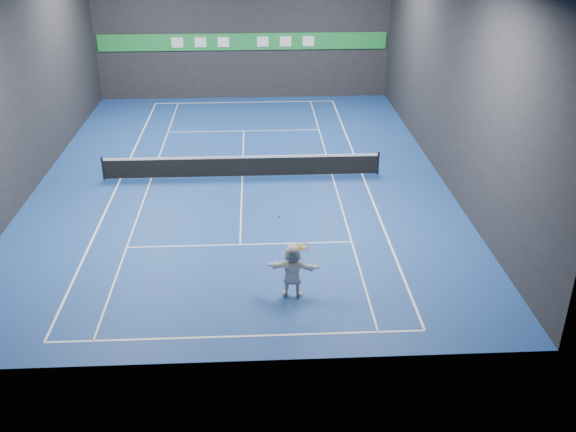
{
  "coord_description": "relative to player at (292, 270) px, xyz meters",
  "views": [
    {
      "loc": [
        0.7,
        -26.99,
        11.35
      ],
      "look_at": [
        1.72,
        -7.15,
        1.5
      ],
      "focal_mm": 40.0,
      "sensor_mm": 36.0,
      "label": 1
    }
  ],
  "objects": [
    {
      "name": "wall_back",
      "position": [
        -1.72,
        22.81,
        3.59
      ],
      "size": [
        18.0,
        0.1,
        9.0
      ],
      "primitive_type": "cube",
      "color": "black",
      "rests_on": "ground"
    },
    {
      "name": "sideline_singles_left",
      "position": [
        -5.83,
        9.81,
        -0.91
      ],
      "size": [
        0.06,
        23.78,
        0.01
      ],
      "primitive_type": "cube",
      "color": "white",
      "rests_on": "ground"
    },
    {
      "name": "baseline_near",
      "position": [
        -1.72,
        -2.08,
        -0.91
      ],
      "size": [
        10.98,
        0.08,
        0.01
      ],
      "primitive_type": "cube",
      "color": "white",
      "rests_on": "ground"
    },
    {
      "name": "service_line_far",
      "position": [
        -1.72,
        16.21,
        -0.91
      ],
      "size": [
        8.23,
        0.06,
        0.01
      ],
      "primitive_type": "cube",
      "color": "white",
      "rests_on": "ground"
    },
    {
      "name": "wall_right",
      "position": [
        7.28,
        9.81,
        3.59
      ],
      "size": [
        0.1,
        26.0,
        9.0
      ],
      "primitive_type": "cube",
      "color": "black",
      "rests_on": "ground"
    },
    {
      "name": "tennis_ball",
      "position": [
        -0.4,
        0.04,
        1.88
      ],
      "size": [
        0.07,
        0.07,
        0.07
      ],
      "primitive_type": "sphere",
      "color": "#CBE826",
      "rests_on": "player"
    },
    {
      "name": "wall_front",
      "position": [
        -1.72,
        -3.19,
        3.59
      ],
      "size": [
        18.0,
        0.1,
        9.0
      ],
      "primitive_type": "cube",
      "color": "black",
      "rests_on": "ground"
    },
    {
      "name": "sideline_doubles_left",
      "position": [
        -7.21,
        9.81,
        -0.91
      ],
      "size": [
        0.08,
        23.78,
        0.01
      ],
      "primitive_type": "cube",
      "color": "white",
      "rests_on": "ground"
    },
    {
      "name": "sideline_doubles_right",
      "position": [
        3.77,
        9.81,
        -0.91
      ],
      "size": [
        0.08,
        23.78,
        0.01
      ],
      "primitive_type": "cube",
      "color": "white",
      "rests_on": "ground"
    },
    {
      "name": "service_line_near",
      "position": [
        -1.72,
        3.41,
        -0.91
      ],
      "size": [
        8.23,
        0.06,
        0.01
      ],
      "primitive_type": "cube",
      "color": "white",
      "rests_on": "ground"
    },
    {
      "name": "sideline_singles_right",
      "position": [
        2.39,
        9.81,
        -0.91
      ],
      "size": [
        0.06,
        23.78,
        0.01
      ],
      "primitive_type": "cube",
      "color": "white",
      "rests_on": "ground"
    },
    {
      "name": "baseline_far",
      "position": [
        -1.72,
        21.7,
        -0.91
      ],
      "size": [
        10.98,
        0.08,
        0.01
      ],
      "primitive_type": "cube",
      "color": "white",
      "rests_on": "ground"
    },
    {
      "name": "tennis_racket",
      "position": [
        0.35,
        0.05,
        0.78
      ],
      "size": [
        0.47,
        0.42,
        0.58
      ],
      "color": "red",
      "rests_on": "player"
    },
    {
      "name": "player",
      "position": [
        0.0,
        0.0,
        0.0
      ],
      "size": [
        1.75,
        0.81,
        1.82
      ],
      "primitive_type": "imported",
      "rotation": [
        0.0,
        0.0,
        2.97
      ],
      "color": "silver",
      "rests_on": "ground"
    },
    {
      "name": "wall_left",
      "position": [
        -10.72,
        9.81,
        3.59
      ],
      "size": [
        0.1,
        26.0,
        9.0
      ],
      "primitive_type": "cube",
      "color": "black",
      "rests_on": "ground"
    },
    {
      "name": "center_service_line",
      "position": [
        -1.72,
        9.81,
        -0.91
      ],
      "size": [
        0.06,
        12.8,
        0.01
      ],
      "primitive_type": "cube",
      "color": "white",
      "rests_on": "ground"
    },
    {
      "name": "tennis_net",
      "position": [
        -1.72,
        9.81,
        -0.37
      ],
      "size": [
        12.5,
        0.1,
        1.07
      ],
      "color": "black",
      "rests_on": "ground"
    },
    {
      "name": "ground",
      "position": [
        -1.72,
        9.81,
        -0.91
      ],
      "size": [
        26.0,
        26.0,
        0.0
      ],
      "primitive_type": "plane",
      "color": "navy",
      "rests_on": "ground"
    },
    {
      "name": "sponsor_banner",
      "position": [
        -1.72,
        22.74,
        2.59
      ],
      "size": [
        17.64,
        0.11,
        1.0
      ],
      "color": "#1F913A",
      "rests_on": "wall_back"
    }
  ]
}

